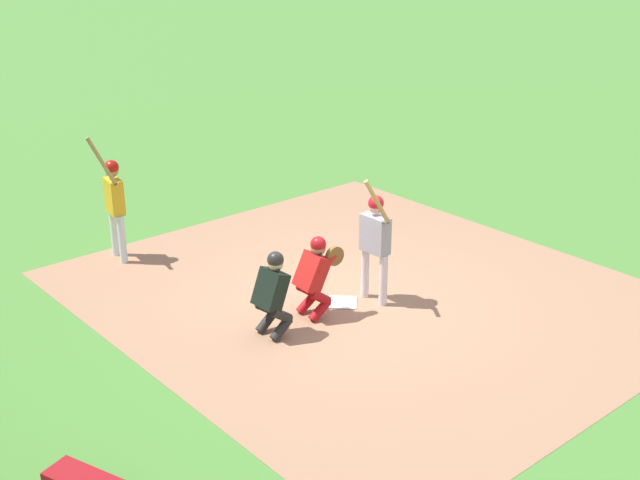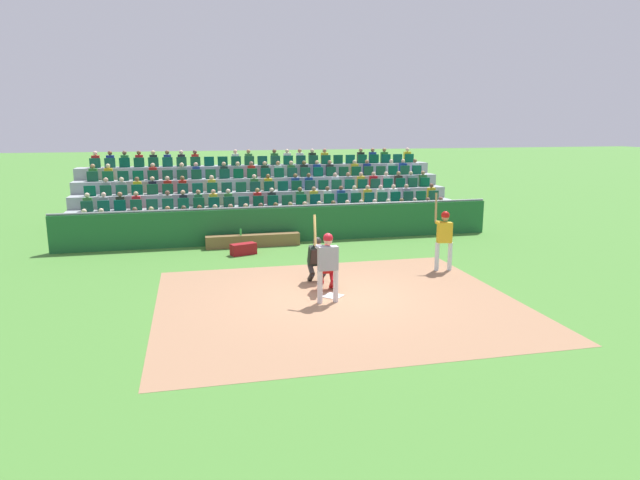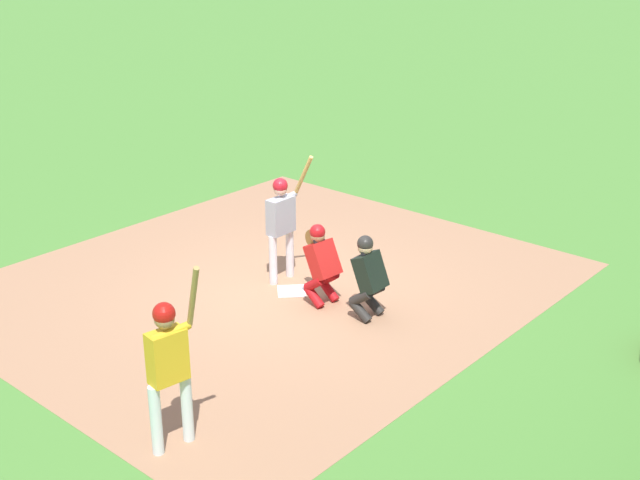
{
  "view_description": "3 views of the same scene",
  "coord_description": "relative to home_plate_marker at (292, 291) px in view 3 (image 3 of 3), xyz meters",
  "views": [
    {
      "loc": [
        8.5,
        -7.98,
        5.77
      ],
      "look_at": [
        0.23,
        -0.67,
        1.32
      ],
      "focal_mm": 46.72,
      "sensor_mm": 36.0,
      "label": 1
    },
    {
      "loc": [
        3.53,
        13.1,
        4.31
      ],
      "look_at": [
        0.16,
        -0.72,
        1.33
      ],
      "focal_mm": 31.26,
      "sensor_mm": 36.0,
      "label": 2
    },
    {
      "loc": [
        -8.79,
        -8.04,
        5.62
      ],
      "look_at": [
        -0.4,
        -0.93,
        1.25
      ],
      "focal_mm": 46.56,
      "sensor_mm": 36.0,
      "label": 3
    }
  ],
  "objects": [
    {
      "name": "ground_plane",
      "position": [
        0.0,
        0.0,
        -0.02
      ],
      "size": [
        160.0,
        160.0,
        0.0
      ],
      "primitive_type": "plane",
      "color": "#488233"
    },
    {
      "name": "infield_dirt_patch",
      "position": [
        0.0,
        0.5,
        -0.01
      ],
      "size": [
        8.86,
        7.82,
        0.01
      ],
      "primitive_type": "cube",
      "rotation": [
        0.0,
        0.0,
        -0.01
      ],
      "color": "#A07554",
      "rests_on": "ground_plane"
    },
    {
      "name": "home_plate_marker",
      "position": [
        0.0,
        0.0,
        0.0
      ],
      "size": [
        0.62,
        0.62,
        0.02
      ],
      "primitive_type": "cube",
      "rotation": [
        0.0,
        0.0,
        0.79
      ],
      "color": "white",
      "rests_on": "infield_dirt_patch"
    },
    {
      "name": "batter_at_plate",
      "position": [
        0.26,
        0.42,
        1.06
      ],
      "size": [
        0.6,
        0.6,
        2.13
      ],
      "color": "silver",
      "rests_on": "ground_plane"
    },
    {
      "name": "catcher_crouching",
      "position": [
        0.03,
        -0.58,
        0.7
      ],
      "size": [
        0.49,
        0.72,
        1.28
      ],
      "color": "#B11217",
      "rests_on": "ground_plane"
    },
    {
      "name": "home_plate_umpire",
      "position": [
        0.09,
        -1.43,
        0.69
      ],
      "size": [
        0.47,
        0.47,
        1.3
      ],
      "color": "#282623",
      "rests_on": "ground_plane"
    },
    {
      "name": "on_deck_batter",
      "position": [
        -3.87,
        -1.73,
        1.1
      ],
      "size": [
        0.57,
        0.62,
        2.3
      ],
      "color": "silver",
      "rests_on": "ground_plane"
    }
  ]
}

